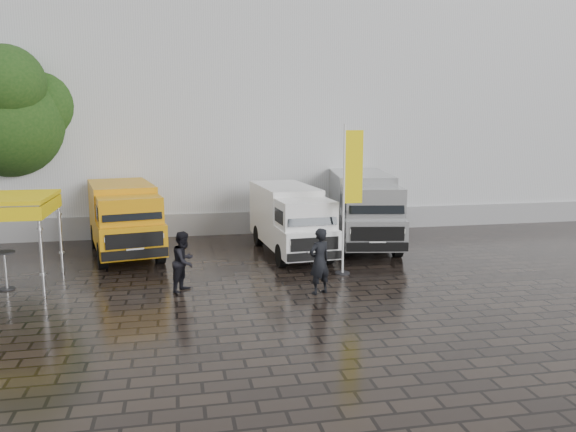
% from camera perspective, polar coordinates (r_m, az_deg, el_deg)
% --- Properties ---
extents(ground, '(120.00, 120.00, 0.00)m').
position_cam_1_polar(ground, '(18.42, 5.09, -6.34)').
color(ground, black).
rests_on(ground, ground).
extents(exhibition_hall, '(44.00, 16.00, 12.00)m').
position_cam_1_polar(exhibition_hall, '(33.74, 0.80, 11.22)').
color(exhibition_hall, silver).
rests_on(exhibition_hall, ground).
extents(hall_plinth, '(44.00, 0.15, 1.00)m').
position_cam_1_polar(hall_plinth, '(26.31, 4.43, -0.38)').
color(hall_plinth, gray).
rests_on(hall_plinth, ground).
extents(van_yellow, '(3.30, 6.11, 2.67)m').
position_cam_1_polar(van_yellow, '(22.19, -16.28, -0.42)').
color(van_yellow, orange).
rests_on(van_yellow, ground).
extents(van_white, '(2.40, 6.02, 2.55)m').
position_cam_1_polar(van_white, '(21.50, 0.26, -0.51)').
color(van_white, white).
rests_on(van_white, ground).
extents(van_silver, '(3.37, 6.99, 2.90)m').
position_cam_1_polar(van_silver, '(23.22, 7.64, 0.60)').
color(van_silver, '#A8ABAD').
rests_on(van_silver, ground).
extents(canopy_tent, '(2.97, 2.97, 2.82)m').
position_cam_1_polar(canopy_tent, '(19.09, -27.25, 1.23)').
color(canopy_tent, silver).
rests_on(canopy_tent, ground).
extents(flagpole, '(0.88, 0.50, 4.97)m').
position_cam_1_polar(flagpole, '(18.53, 6.23, 2.48)').
color(flagpole, black).
rests_on(flagpole, ground).
extents(tree, '(4.63, 4.63, 8.32)m').
position_cam_1_polar(tree, '(26.37, -26.62, 9.23)').
color(tree, black).
rests_on(tree, ground).
extents(cocktail_table, '(0.60, 0.60, 1.18)m').
position_cam_1_polar(cocktail_table, '(19.07, -26.75, -4.98)').
color(cocktail_table, black).
rests_on(cocktail_table, ground).
extents(wheelie_bin, '(0.65, 0.65, 1.04)m').
position_cam_1_polar(wheelie_bin, '(26.88, 10.84, -0.27)').
color(wheelie_bin, black).
rests_on(wheelie_bin, ground).
extents(person_front, '(0.85, 0.72, 1.97)m').
position_cam_1_polar(person_front, '(16.57, 3.22, -4.61)').
color(person_front, black).
rests_on(person_front, ground).
extents(person_tent, '(1.05, 1.12, 1.82)m').
position_cam_1_polar(person_tent, '(17.12, -10.52, -4.55)').
color(person_tent, black).
rests_on(person_tent, ground).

